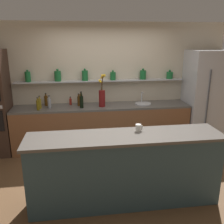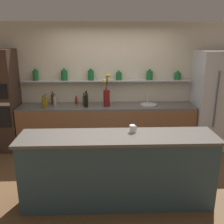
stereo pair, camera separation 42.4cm
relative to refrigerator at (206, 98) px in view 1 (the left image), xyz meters
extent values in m
plane|color=brown|center=(-2.16, -1.20, -1.02)|extent=(12.00, 12.00, 0.00)
cube|color=beige|center=(-2.16, 0.40, 0.28)|extent=(5.20, 0.10, 2.60)
cube|color=#B7B7BC|center=(-2.28, 0.26, 0.39)|extent=(3.54, 0.18, 0.02)
cylinder|color=#19602D|center=(-3.76, 0.25, 0.50)|extent=(0.11, 0.11, 0.20)
sphere|color=#19602D|center=(-3.76, 0.25, 0.63)|extent=(0.04, 0.04, 0.04)
cylinder|color=#19602D|center=(-3.16, 0.25, 0.51)|extent=(0.13, 0.13, 0.21)
sphere|color=#19602D|center=(-3.16, 0.25, 0.63)|extent=(0.05, 0.05, 0.05)
cylinder|color=#19602D|center=(-2.61, 0.25, 0.51)|extent=(0.13, 0.13, 0.21)
sphere|color=#19602D|center=(-2.61, 0.25, 0.63)|extent=(0.04, 0.04, 0.04)
cylinder|color=#19602D|center=(-2.02, 0.25, 0.48)|extent=(0.12, 0.12, 0.16)
sphere|color=#19602D|center=(-2.02, 0.25, 0.59)|extent=(0.04, 0.04, 0.04)
cylinder|color=#19602D|center=(-1.37, 0.25, 0.50)|extent=(0.13, 0.13, 0.19)
sphere|color=#19602D|center=(-1.37, 0.25, 0.61)|extent=(0.05, 0.05, 0.05)
cylinder|color=#19602D|center=(-0.77, 0.25, 0.48)|extent=(0.14, 0.14, 0.15)
sphere|color=#19602D|center=(-0.77, 0.25, 0.57)|extent=(0.05, 0.05, 0.05)
cube|color=brown|center=(-2.28, 0.04, -0.58)|extent=(3.64, 0.62, 0.88)
cube|color=#56514C|center=(-2.28, 0.04, -0.12)|extent=(3.64, 0.62, 0.04)
cube|color=#334C56|center=(-2.16, -1.90, -0.53)|extent=(2.61, 0.55, 0.98)
cube|color=#56514C|center=(-2.16, -1.90, -0.02)|extent=(2.67, 0.61, 0.04)
cube|color=#B7B7BC|center=(0.00, 0.00, 0.00)|extent=(0.88, 0.70, 2.03)
cylinder|color=#4C4C51|center=(-0.16, -0.37, 0.10)|extent=(0.02, 0.02, 1.12)
cylinder|color=maroon|center=(-2.28, -0.02, 0.07)|extent=(0.13, 0.13, 0.33)
cylinder|color=#4C3319|center=(-2.29, 0.01, 0.36)|extent=(0.05, 0.01, 0.25)
sphere|color=yellow|center=(-2.29, 0.05, 0.48)|extent=(0.04, 0.04, 0.04)
cylinder|color=#4C3319|center=(-2.27, -0.02, 0.39)|extent=(0.02, 0.06, 0.30)
sphere|color=yellow|center=(-2.23, -0.01, 0.54)|extent=(0.06, 0.06, 0.06)
cylinder|color=#4C3319|center=(-2.28, -0.01, 0.38)|extent=(0.04, 0.02, 0.28)
sphere|color=yellow|center=(-2.26, 0.02, 0.51)|extent=(0.06, 0.06, 0.06)
cylinder|color=#4C3319|center=(-2.29, -0.03, 0.33)|extent=(0.04, 0.03, 0.18)
sphere|color=yellow|center=(-2.31, -0.06, 0.42)|extent=(0.04, 0.04, 0.04)
cylinder|color=#4C3319|center=(-2.29, -0.02, 0.34)|extent=(0.01, 0.05, 0.20)
sphere|color=yellow|center=(-2.33, -0.02, 0.44)|extent=(0.05, 0.05, 0.05)
cylinder|color=#4C3319|center=(-2.28, -0.02, 0.38)|extent=(0.02, 0.01, 0.30)
sphere|color=yellow|center=(-2.27, 0.02, 0.53)|extent=(0.05, 0.05, 0.05)
cylinder|color=#B7B7BC|center=(-1.40, 0.04, -0.09)|extent=(0.34, 0.34, 0.02)
cylinder|color=#B7B7BC|center=(-1.40, 0.17, 0.03)|extent=(0.02, 0.02, 0.22)
cylinder|color=#B7B7BC|center=(-1.40, 0.11, 0.14)|extent=(0.02, 0.12, 0.02)
cylinder|color=maroon|center=(-2.93, 0.22, -0.04)|extent=(0.05, 0.05, 0.12)
cylinder|color=maroon|center=(-2.93, 0.22, 0.04)|extent=(0.03, 0.03, 0.04)
cylinder|color=black|center=(-2.93, 0.22, 0.07)|extent=(0.03, 0.03, 0.01)
cylinder|color=#4C2D0C|center=(-2.71, 0.22, 0.01)|extent=(0.06, 0.06, 0.21)
cylinder|color=#4C2D0C|center=(-2.71, 0.22, 0.14)|extent=(0.03, 0.03, 0.04)
cylinder|color=black|center=(-2.71, 0.22, 0.17)|extent=(0.03, 0.03, 0.01)
cylinder|color=brown|center=(-3.55, -0.12, 0.00)|extent=(0.06, 0.06, 0.19)
cylinder|color=brown|center=(-3.55, -0.12, 0.12)|extent=(0.03, 0.03, 0.05)
cylinder|color=black|center=(-3.55, -0.12, 0.15)|extent=(0.03, 0.03, 0.01)
cylinder|color=black|center=(-2.70, -0.07, 0.02)|extent=(0.07, 0.07, 0.24)
cylinder|color=black|center=(-2.70, -0.07, 0.18)|extent=(0.02, 0.02, 0.08)
cylinder|color=black|center=(-2.70, -0.07, 0.23)|extent=(0.03, 0.03, 0.01)
cylinder|color=olive|center=(-3.53, 0.01, 0.00)|extent=(0.06, 0.06, 0.19)
cylinder|color=olive|center=(-3.53, 0.01, 0.12)|extent=(0.03, 0.03, 0.05)
cylinder|color=black|center=(-3.53, 0.01, 0.15)|extent=(0.03, 0.03, 0.01)
cylinder|color=#4C2D0C|center=(-3.43, 0.22, 0.00)|extent=(0.07, 0.07, 0.20)
cylinder|color=#4C2D0C|center=(-3.43, 0.22, 0.13)|extent=(0.03, 0.03, 0.04)
cylinder|color=black|center=(-3.43, 0.22, 0.16)|extent=(0.03, 0.03, 0.01)
cylinder|color=gray|center=(-3.34, 0.01, 0.00)|extent=(0.07, 0.07, 0.20)
cylinder|color=gray|center=(-3.34, 0.01, 0.12)|extent=(0.03, 0.03, 0.04)
cylinder|color=black|center=(-3.34, 0.01, 0.15)|extent=(0.03, 0.03, 0.01)
cylinder|color=#4C2D0C|center=(-2.76, 0.10, 0.00)|extent=(0.06, 0.06, 0.20)
cylinder|color=#4C2D0C|center=(-2.76, 0.10, 0.12)|extent=(0.03, 0.03, 0.04)
cylinder|color=black|center=(-2.76, 0.10, 0.15)|extent=(0.03, 0.03, 0.01)
cylinder|color=silver|center=(-1.96, -1.78, 0.05)|extent=(0.08, 0.08, 0.10)
cube|color=silver|center=(-1.91, -1.78, 0.05)|extent=(0.02, 0.01, 0.07)
camera|label=1|loc=(-2.78, -4.96, 1.25)|focal=40.00mm
camera|label=2|loc=(-2.35, -4.99, 1.25)|focal=40.00mm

